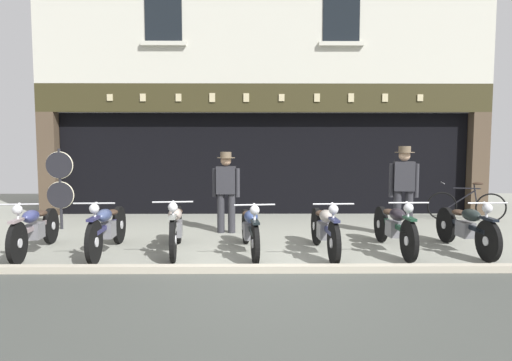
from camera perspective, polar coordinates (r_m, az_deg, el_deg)
The scene contains 14 objects.
ground at distance 5.35m, azimuth 2.89°, elevation -15.42°, with size 23.35×22.00×0.18m.
shop_facade at distance 12.98m, azimuth 0.87°, elevation 4.69°, with size 11.65×4.42×6.78m.
motorcycle_far_left at distance 8.16m, azimuth -26.75°, elevation -5.50°, with size 0.62×2.06×0.92m.
motorcycle_left at distance 7.72m, azimuth -18.72°, elevation -5.74°, with size 0.62×2.10×0.93m.
motorcycle_center_left at distance 7.52m, azimuth -10.35°, elevation -5.82°, with size 0.62×2.01×0.93m.
motorcycle_center at distance 7.32m, azimuth -0.78°, elevation -6.17°, with size 0.62×2.05×0.91m.
motorcycle_center_right at distance 7.34m, azimuth 8.89°, elevation -6.10°, with size 0.62×2.04×0.93m.
motorcycle_right at distance 7.79m, azimuth 17.48°, elevation -5.65°, with size 0.62×2.08×0.92m.
motorcycle_far_right at distance 8.21m, azimuth 25.59°, elevation -5.40°, with size 0.62×2.00×0.91m.
salesman_left at distance 8.93m, azimuth -3.90°, elevation -0.96°, with size 0.56×0.36×1.65m.
shopkeeper_center at distance 9.00m, azimuth 18.60°, elevation -0.68°, with size 0.55×0.37×1.77m.
tyre_sign_pole at distance 10.16m, azimuth -24.08°, elevation -0.09°, with size 0.58×0.06×1.71m.
advert_board_near at distance 11.55m, azimuth 8.92°, elevation 4.88°, with size 0.83×0.03×1.10m.
leaning_bicycle at distance 11.57m, azimuth 25.63°, elevation -2.88°, with size 1.70×0.63×0.93m.
Camera 1 is at (-0.30, -6.00, 1.80)m, focal length 30.85 mm.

